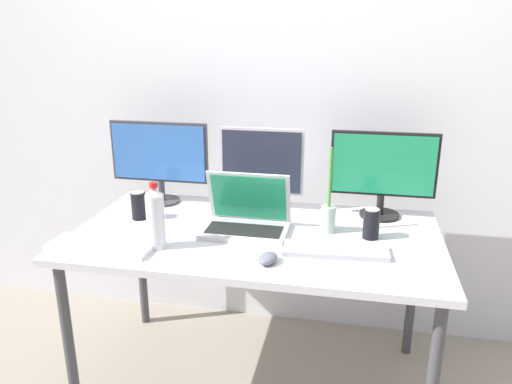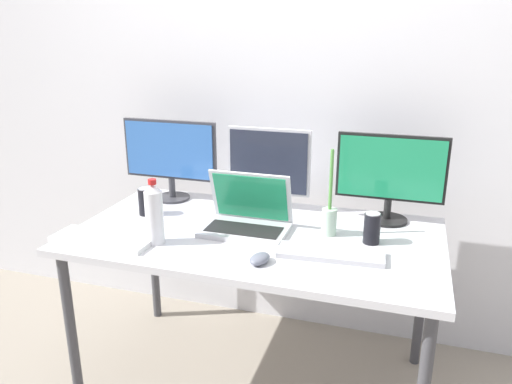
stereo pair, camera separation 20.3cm
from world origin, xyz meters
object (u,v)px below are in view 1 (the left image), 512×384
Objects in this scene: laptop_silver at (246,218)px; water_bottle at (156,218)px; monitor_left at (159,157)px; soda_can_near_keyboard at (139,205)px; monitor_right at (383,170)px; keyboard_aux at (101,246)px; mouse_by_keyboard at (268,258)px; bamboo_vase at (328,215)px; work_desk at (256,246)px; monitor_center at (262,168)px; soda_can_by_laptop at (371,224)px; keyboard_main at (335,250)px.

laptop_silver is 1.33× the size of water_bottle.
soda_can_near_keyboard is at bearing -93.69° from monitor_left.
water_bottle reaches higher than laptop_silver.
keyboard_aux is (-1.07, -0.58, -0.21)m from monitor_right.
mouse_by_keyboard is at bearing -41.53° from monitor_left.
soda_can_near_keyboard is at bearing 167.78° from mouse_by_keyboard.
laptop_silver is at bearing -170.93° from bamboo_vase.
work_desk is 5.74× the size of water_bottle.
keyboard_aux is at bearing -164.99° from mouse_by_keyboard.
monitor_center is 0.59m from soda_can_by_laptop.
monitor_center is at bearing 117.68° from mouse_by_keyboard.
soda_can_by_laptop is at bearing 2.28° from laptop_silver.
keyboard_aux is at bearing -92.78° from monitor_left.
bamboo_vase is (0.64, 0.29, -0.05)m from water_bottle.
soda_can_near_keyboard is at bearing 89.13° from keyboard_aux.
monitor_center is 0.99× the size of keyboard_main.
bamboo_vase is at bearing 9.07° from laptop_silver.
monitor_right is at bearing 68.56° from mouse_by_keyboard.
monitor_center is 0.42m from bamboo_vase.
soda_can_by_laptop is (-0.04, -0.26, -0.15)m from monitor_right.
monitor_center is 1.48× the size of water_bottle.
bamboo_vase is at bearing -133.82° from monitor_right.
monitor_left is at bearing 151.32° from work_desk.
keyboard_main is 1.50× the size of water_bottle.
monitor_left reaches higher than soda_can_by_laptop.
soda_can_near_keyboard is (-0.20, 0.28, -0.06)m from water_bottle.
soda_can_by_laptop is at bearing 4.94° from work_desk.
soda_can_near_keyboard is 0.84m from bamboo_vase.
monitor_right reaches higher than keyboard_main.
keyboard_aux is (-0.56, -0.27, 0.07)m from work_desk.
soda_can_near_keyboard reaches higher than mouse_by_keyboard.
monitor_right is at bearing 29.54° from keyboard_aux.
monitor_left is 1.17× the size of keyboard_aux.
monitor_right is 1.31× the size of laptop_silver.
mouse_by_keyboard is at bearing -76.83° from monitor_center.
keyboard_aux is at bearing -157.82° from bamboo_vase.
mouse_by_keyboard is 0.77× the size of soda_can_by_laptop.
monitor_left is 0.50m from monitor_center.
work_desk is 15.61× the size of mouse_by_keyboard.
bamboo_vase is (0.83, -0.22, -0.15)m from monitor_left.
monitor_right is at bearing 26.92° from laptop_silver.
monitor_right is 1.75× the size of water_bottle.
mouse_by_keyboard is at bearing 1.76° from keyboard_aux.
monitor_left is at bearing 165.26° from bamboo_vase.
keyboard_main is 3.16× the size of soda_can_near_keyboard.
keyboard_main is at bearing -26.06° from monitor_left.
work_desk is 3.82× the size of keyboard_main.
monitor_left is at bearing 165.95° from soda_can_by_laptop.
monitor_center is 3.12× the size of soda_can_near_keyboard.
monitor_center is 0.62m from mouse_by_keyboard.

